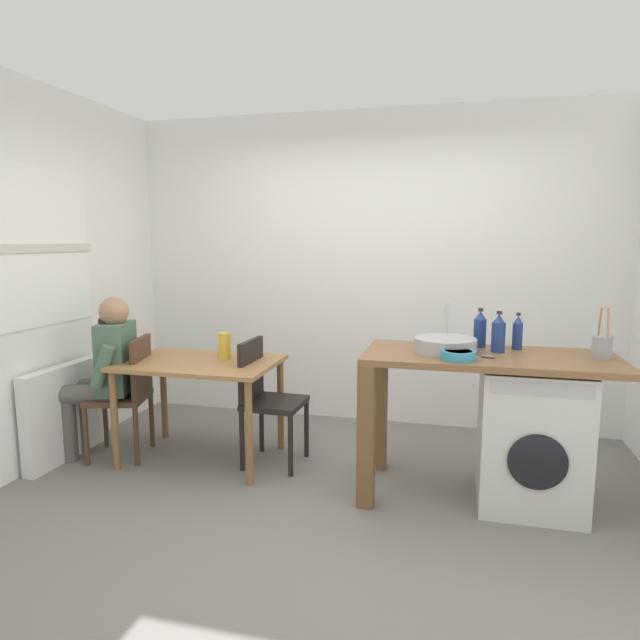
{
  "coord_description": "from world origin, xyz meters",
  "views": [
    {
      "loc": [
        0.75,
        -2.99,
        1.6
      ],
      "look_at": [
        -0.12,
        0.45,
        1.08
      ],
      "focal_mm": 30.49,
      "sensor_mm": 36.0,
      "label": 1
    }
  ],
  "objects_px": {
    "bottle_squat_brown": "(498,334)",
    "bottle_tall_green": "(480,330)",
    "utensil_crock": "(602,346)",
    "seated_person": "(105,368)",
    "washing_machine": "(531,436)",
    "vase": "(225,346)",
    "dining_table": "(200,374)",
    "chair_opposite": "(265,394)",
    "mixing_bowl": "(458,355)",
    "chair_person_seat": "(128,390)",
    "bottle_clear_small": "(518,333)"
  },
  "relations": [
    {
      "from": "chair_person_seat",
      "to": "bottle_clear_small",
      "type": "bearing_deg",
      "value": -101.21
    },
    {
      "from": "bottle_clear_small",
      "to": "bottle_tall_green",
      "type": "bearing_deg",
      "value": 174.62
    },
    {
      "from": "bottle_clear_small",
      "to": "vase",
      "type": "distance_m",
      "value": 2.03
    },
    {
      "from": "chair_person_seat",
      "to": "utensil_crock",
      "type": "bearing_deg",
      "value": -104.44
    },
    {
      "from": "chair_opposite",
      "to": "utensil_crock",
      "type": "distance_m",
      "value": 2.2
    },
    {
      "from": "chair_opposite",
      "to": "utensil_crock",
      "type": "height_order",
      "value": "utensil_crock"
    },
    {
      "from": "chair_person_seat",
      "to": "bottle_clear_small",
      "type": "height_order",
      "value": "bottle_clear_small"
    },
    {
      "from": "bottle_squat_brown",
      "to": "washing_machine",
      "type": "bearing_deg",
      "value": -23.06
    },
    {
      "from": "bottle_clear_small",
      "to": "vase",
      "type": "relative_size",
      "value": 1.19
    },
    {
      "from": "chair_person_seat",
      "to": "seated_person",
      "type": "distance_m",
      "value": 0.23
    },
    {
      "from": "bottle_squat_brown",
      "to": "bottle_tall_green",
      "type": "bearing_deg",
      "value": 126.77
    },
    {
      "from": "dining_table",
      "to": "mixing_bowl",
      "type": "xyz_separation_m",
      "value": [
        1.81,
        -0.34,
        0.31
      ]
    },
    {
      "from": "washing_machine",
      "to": "vase",
      "type": "bearing_deg",
      "value": 173.37
    },
    {
      "from": "washing_machine",
      "to": "bottle_squat_brown",
      "type": "relative_size",
      "value": 3.37
    },
    {
      "from": "washing_machine",
      "to": "utensil_crock",
      "type": "bearing_deg",
      "value": 8.1
    },
    {
      "from": "dining_table",
      "to": "mixing_bowl",
      "type": "distance_m",
      "value": 1.86
    },
    {
      "from": "chair_person_seat",
      "to": "mixing_bowl",
      "type": "height_order",
      "value": "mixing_bowl"
    },
    {
      "from": "bottle_tall_green",
      "to": "bottle_squat_brown",
      "type": "distance_m",
      "value": 0.17
    },
    {
      "from": "bottle_tall_green",
      "to": "utensil_crock",
      "type": "xyz_separation_m",
      "value": [
        0.68,
        -0.18,
        -0.04
      ]
    },
    {
      "from": "washing_machine",
      "to": "mixing_bowl",
      "type": "relative_size",
      "value": 4.39
    },
    {
      "from": "chair_opposite",
      "to": "bottle_tall_green",
      "type": "height_order",
      "value": "bottle_tall_green"
    },
    {
      "from": "chair_person_seat",
      "to": "bottle_squat_brown",
      "type": "relative_size",
      "value": 3.52
    },
    {
      "from": "chair_opposite",
      "to": "seated_person",
      "type": "distance_m",
      "value": 1.2
    },
    {
      "from": "mixing_bowl",
      "to": "vase",
      "type": "relative_size",
      "value": 1.0
    },
    {
      "from": "chair_person_seat",
      "to": "bottle_clear_small",
      "type": "relative_size",
      "value": 3.85
    },
    {
      "from": "vase",
      "to": "dining_table",
      "type": "bearing_deg",
      "value": -146.31
    },
    {
      "from": "bottle_squat_brown",
      "to": "mixing_bowl",
      "type": "bearing_deg",
      "value": -129.55
    },
    {
      "from": "bottle_clear_small",
      "to": "utensil_crock",
      "type": "distance_m",
      "value": 0.48
    },
    {
      "from": "chair_opposite",
      "to": "seated_person",
      "type": "xyz_separation_m",
      "value": [
        -1.18,
        -0.17,
        0.16
      ]
    },
    {
      "from": "seated_person",
      "to": "bottle_tall_green",
      "type": "relative_size",
      "value": 4.74
    },
    {
      "from": "chair_opposite",
      "to": "washing_machine",
      "type": "height_order",
      "value": "chair_opposite"
    },
    {
      "from": "utensil_crock",
      "to": "seated_person",
      "type": "bearing_deg",
      "value": -179.5
    },
    {
      "from": "bottle_tall_green",
      "to": "utensil_crock",
      "type": "relative_size",
      "value": 0.84
    },
    {
      "from": "dining_table",
      "to": "vase",
      "type": "relative_size",
      "value": 5.61
    },
    {
      "from": "mixing_bowl",
      "to": "utensil_crock",
      "type": "height_order",
      "value": "utensil_crock"
    },
    {
      "from": "washing_machine",
      "to": "vase",
      "type": "relative_size",
      "value": 4.39
    },
    {
      "from": "seated_person",
      "to": "bottle_tall_green",
      "type": "distance_m",
      "value": 2.68
    },
    {
      "from": "dining_table",
      "to": "bottle_tall_green",
      "type": "height_order",
      "value": "bottle_tall_green"
    },
    {
      "from": "bottle_squat_brown",
      "to": "utensil_crock",
      "type": "bearing_deg",
      "value": -3.64
    },
    {
      "from": "bottle_squat_brown",
      "to": "utensil_crock",
      "type": "distance_m",
      "value": 0.58
    },
    {
      "from": "chair_person_seat",
      "to": "bottle_tall_green",
      "type": "height_order",
      "value": "bottle_tall_green"
    },
    {
      "from": "seated_person",
      "to": "washing_machine",
      "type": "height_order",
      "value": "seated_person"
    },
    {
      "from": "bottle_clear_small",
      "to": "chair_person_seat",
      "type": "bearing_deg",
      "value": -176.97
    },
    {
      "from": "chair_person_seat",
      "to": "bottle_clear_small",
      "type": "distance_m",
      "value": 2.77
    },
    {
      "from": "washing_machine",
      "to": "bottle_squat_brown",
      "type": "height_order",
      "value": "bottle_squat_brown"
    },
    {
      "from": "bottle_tall_green",
      "to": "bottle_clear_small",
      "type": "height_order",
      "value": "bottle_tall_green"
    },
    {
      "from": "bottle_clear_small",
      "to": "utensil_crock",
      "type": "bearing_deg",
      "value": -18.8
    },
    {
      "from": "dining_table",
      "to": "bottle_tall_green",
      "type": "distance_m",
      "value": 1.98
    },
    {
      "from": "dining_table",
      "to": "vase",
      "type": "distance_m",
      "value": 0.27
    },
    {
      "from": "chair_person_seat",
      "to": "chair_opposite",
      "type": "xyz_separation_m",
      "value": [
        1.02,
        0.13,
        0.0
      ]
    }
  ]
}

